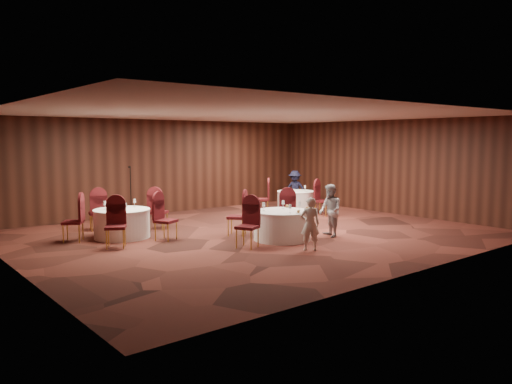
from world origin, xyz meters
TOP-DOWN VIEW (x-y plane):
  - ground at (0.00, 0.00)m, footprint 12.00×12.00m
  - room_shell at (0.00, 0.00)m, footprint 12.00×12.00m
  - table_main at (0.01, -1.07)m, footprint 1.46×1.46m
  - table_left at (-3.01, 1.74)m, footprint 1.44×1.44m
  - table_right at (3.65, 2.23)m, footprint 1.32×1.32m
  - chairs_main at (-0.25, -0.44)m, footprint 2.96×2.08m
  - chairs_left at (-2.98, 1.76)m, footprint 3.20×3.09m
  - chairs_right at (3.15, 1.89)m, footprint 1.99×2.33m
  - tabletop_main at (0.22, -1.17)m, footprint 1.10×1.05m
  - tabletop_left at (-3.01, 1.75)m, footprint 0.87×0.76m
  - tabletop_right at (3.80, 1.93)m, footprint 0.08×0.08m
  - mic_stand at (-1.87, 3.64)m, footprint 0.24×0.24m
  - woman_a at (-0.32, -2.39)m, footprint 0.53×0.49m
  - woman_b at (1.25, -1.57)m, footprint 0.74×0.82m
  - man_c at (4.51, 3.18)m, footprint 0.89×1.02m

SIDE VIEW (x-z plane):
  - ground at x=0.00m, z-range 0.00..0.00m
  - table_main at x=0.01m, z-range 0.01..0.75m
  - table_left at x=-3.01m, z-range 0.01..0.75m
  - table_right at x=3.65m, z-range 0.01..0.75m
  - chairs_main at x=-0.25m, z-range 0.00..1.00m
  - chairs_left at x=-2.98m, z-range 0.00..1.00m
  - chairs_right at x=3.15m, z-range 0.00..1.00m
  - mic_stand at x=-1.87m, z-range -0.35..1.38m
  - woman_a at x=-0.32m, z-range 0.00..1.22m
  - man_c at x=4.51m, z-range 0.00..1.37m
  - woman_b at x=1.25m, z-range 0.00..1.38m
  - tabletop_left at x=-3.01m, z-range 0.71..0.93m
  - tabletop_main at x=0.22m, z-range 0.73..0.94m
  - tabletop_right at x=3.80m, z-range 0.79..1.01m
  - room_shell at x=0.00m, z-range -4.04..7.96m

